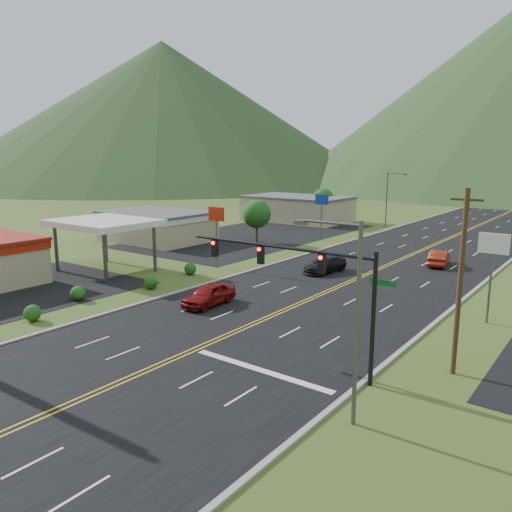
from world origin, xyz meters
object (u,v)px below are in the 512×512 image
Objects in this scene: traffic_signal at (305,273)px; car_red_far at (439,258)px; streetlight_west at (389,196)px; car_red_near at (209,295)px; car_dark_mid at (325,265)px; streetlight_east at (351,310)px; gas_canopy at (104,224)px.

traffic_signal reaches higher than car_red_far.
streetlight_west reaches higher than car_red_near.
car_red_near is 0.94× the size of car_dark_mid.
car_red_far is (-6.74, 34.99, -4.36)m from streetlight_east.
streetlight_west reaches higher than traffic_signal.
gas_canopy is at bearing 160.12° from streetlight_east.
streetlight_west is 49.10m from gas_canopy.
gas_canopy is (-33.18, 12.00, -0.31)m from streetlight_east.
gas_canopy is at bearing 164.30° from traffic_signal.
streetlight_east is 1.00× the size of streetlight_west.
car_red_near is (6.16, -50.61, -4.33)m from streetlight_west.
streetlight_east reaches higher than car_dark_mid.
traffic_signal is 23.67m from car_dark_mid.
car_red_near reaches higher than car_dark_mid.
gas_canopy reaches higher than car_dark_mid.
gas_canopy is at bearing -102.13° from streetlight_west.
streetlight_east is (4.70, -4.00, -0.15)m from traffic_signal.
gas_canopy is 1.88× the size of car_dark_mid.
car_red_near is (-16.70, 9.39, -4.33)m from streetlight_east.
gas_canopy is 22.68m from car_dark_mid.
car_red_far is at bearing -57.21° from streetlight_west.
traffic_signal is at bearing -72.03° from streetlight_west.
traffic_signal reaches higher than car_red_near.
car_red_near is at bearing -83.06° from streetlight_west.
car_red_near is at bearing -9.00° from gas_canopy.
car_dark_mid is at bearing 41.27° from car_red_far.
traffic_signal is 2.46× the size of car_dark_mid.
gas_canopy reaches higher than car_red_far.
car_dark_mid is at bearing -77.30° from streetlight_west.
streetlight_west is 1.80× the size of car_red_far.
gas_canopy is (-10.32, -48.00, -0.31)m from streetlight_west.
traffic_signal is 1.46× the size of streetlight_west.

